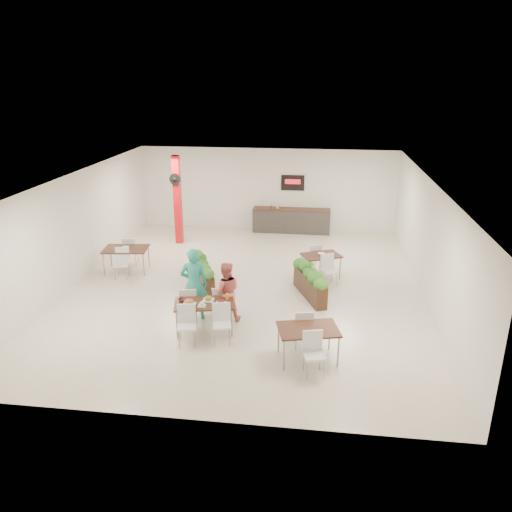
{
  "coord_description": "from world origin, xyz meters",
  "views": [
    {
      "loc": [
        2.04,
        -13.2,
        5.82
      ],
      "look_at": [
        0.37,
        -0.3,
        1.1
      ],
      "focal_mm": 35.0,
      "sensor_mm": 36.0,
      "label": 1
    }
  ],
  "objects": [
    {
      "name": "side_table_a",
      "position": [
        -3.87,
        0.83,
        0.64
      ],
      "size": [
        1.45,
        1.66,
        0.92
      ],
      "rotation": [
        0.0,
        0.0,
        0.12
      ],
      "color": "black",
      "rests_on": "ground"
    },
    {
      "name": "side_table_c",
      "position": [
        1.93,
        -3.69,
        0.63
      ],
      "size": [
        1.44,
        1.67,
        0.92
      ],
      "rotation": [
        0.0,
        0.0,
        0.24
      ],
      "color": "black",
      "rests_on": "ground"
    },
    {
      "name": "planter_left",
      "position": [
        -1.21,
        -0.18,
        0.52
      ],
      "size": [
        1.09,
        1.91,
        1.07
      ],
      "rotation": [
        0.0,
        0.0,
        1.99
      ],
      "color": "black",
      "rests_on": "ground"
    },
    {
      "name": "diner_man",
      "position": [
        -0.96,
        -2.07,
        0.94
      ],
      "size": [
        0.76,
        0.58,
        1.87
      ],
      "primitive_type": "imported",
      "rotation": [
        0.0,
        0.0,
        3.36
      ],
      "color": "teal",
      "rests_on": "ground"
    },
    {
      "name": "main_table",
      "position": [
        -0.57,
        -2.73,
        0.64
      ],
      "size": [
        1.54,
        1.84,
        0.92
      ],
      "rotation": [
        0.0,
        0.0,
        0.22
      ],
      "color": "black",
      "rests_on": "ground"
    },
    {
      "name": "side_table_b",
      "position": [
        2.18,
        1.01,
        0.62
      ],
      "size": [
        1.31,
        1.65,
        0.92
      ],
      "rotation": [
        0.0,
        0.0,
        0.44
      ],
      "color": "black",
      "rests_on": "ground"
    },
    {
      "name": "planter_right",
      "position": [
        1.89,
        -0.41,
        0.5
      ],
      "size": [
        0.99,
        1.85,
        1.03
      ],
      "rotation": [
        0.0,
        0.0,
        1.96
      ],
      "color": "black",
      "rests_on": "ground"
    },
    {
      "name": "ground",
      "position": [
        0.0,
        0.0,
        0.0
      ],
      "size": [
        12.0,
        12.0,
        0.0
      ],
      "primitive_type": "plane",
      "color": "beige",
      "rests_on": "ground"
    },
    {
      "name": "service_counter",
      "position": [
        1.0,
        5.65,
        0.49
      ],
      "size": [
        3.0,
        0.64,
        2.2
      ],
      "color": "#2D2B28",
      "rests_on": "ground"
    },
    {
      "name": "diner_woman",
      "position": [
        -0.16,
        -2.07,
        0.77
      ],
      "size": [
        0.85,
        0.73,
        1.54
      ],
      "primitive_type": "imported",
      "rotation": [
        0.0,
        0.0,
        3.36
      ],
      "color": "#D2625D",
      "rests_on": "ground"
    },
    {
      "name": "red_column",
      "position": [
        -3.0,
        3.79,
        1.64
      ],
      "size": [
        0.4,
        0.41,
        3.2
      ],
      "color": "red",
      "rests_on": "ground"
    },
    {
      "name": "room_shell",
      "position": [
        0.0,
        0.0,
        2.01
      ],
      "size": [
        10.1,
        12.1,
        3.22
      ],
      "color": "white",
      "rests_on": "ground"
    }
  ]
}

